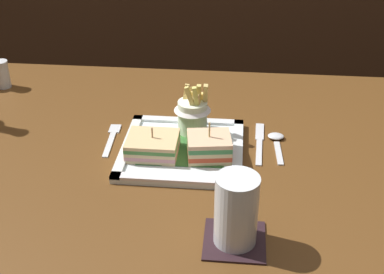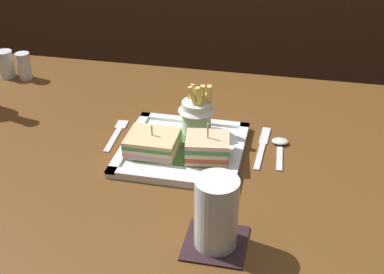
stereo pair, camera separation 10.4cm
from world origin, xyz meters
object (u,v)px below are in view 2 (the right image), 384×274
dining_table (201,199)px  fries_cup (197,111)px  sandwich_half_left (152,143)px  knife (262,146)px  pepper_shaker (24,67)px  sandwich_half_right (208,148)px  square_plate (183,149)px  fork (117,133)px  spoon (280,145)px  salt_shaker (6,66)px  water_glass (216,217)px

dining_table → fries_cup: bearing=108.8°
sandwich_half_left → knife: bearing=21.0°
knife → pepper_shaker: pepper_shaker is taller
sandwich_half_left → sandwich_half_right: (0.11, 0.00, 0.00)m
square_plate → fork: 0.16m
spoon → pepper_shaker: bearing=162.9°
fries_cup → fork: size_ratio=0.87×
salt_shaker → dining_table: bearing=-25.3°
water_glass → pepper_shaker: 0.81m
sandwich_half_left → fork: sandwich_half_left is taller
dining_table → pepper_shaker: bearing=152.6°
dining_table → salt_shaker: salt_shaker is taller
dining_table → sandwich_half_right: (0.02, -0.02, 0.14)m
dining_table → fork: fork is taller
sandwich_half_right → pepper_shaker: sandwich_half_right is taller
dining_table → fork: size_ratio=10.13×
sandwich_half_left → sandwich_half_right: size_ratio=1.07×
water_glass → fork: size_ratio=0.89×
water_glass → salt_shaker: 0.85m
fork → spoon: size_ratio=1.13×
salt_shaker → square_plate: bearing=-26.4°
sandwich_half_left → spoon: sandwich_half_left is taller
fork → knife: same height
spoon → salt_shaker: salt_shaker is taller
sandwich_half_left → salt_shaker: bearing=148.8°
fries_cup → salt_shaker: size_ratio=1.62×
sandwich_half_right → pepper_shaker: bearing=151.7°
sandwich_half_left → salt_shaker: 0.58m
sandwich_half_right → fork: 0.23m
spoon → knife: bearing=-175.5°
sandwich_half_right → water_glass: water_glass is taller
fork → knife: 0.32m
fries_cup → pepper_shaker: size_ratio=1.65×
fork → spoon: bearing=3.0°
water_glass → spoon: water_glass is taller
fork → pepper_shaker: size_ratio=1.90×
fries_cup → spoon: (0.18, -0.01, -0.06)m
dining_table → knife: 0.18m
fork → salt_shaker: (-0.39, 0.23, 0.03)m
fries_cup → pepper_shaker: fries_cup is taller
knife → salt_shaker: 0.74m
sandwich_half_left → water_glass: water_glass is taller
square_plate → knife: bearing=19.8°
fork → pepper_shaker: 0.41m
spoon → square_plate: bearing=-162.9°
sandwich_half_left → spoon: bearing=18.7°
salt_shaker → pepper_shaker: (0.05, 0.00, -0.00)m
dining_table → fries_cup: 0.19m
sandwich_half_right → sandwich_half_left: bearing=-180.0°
sandwich_half_left → pepper_shaker: (-0.44, 0.30, 0.00)m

